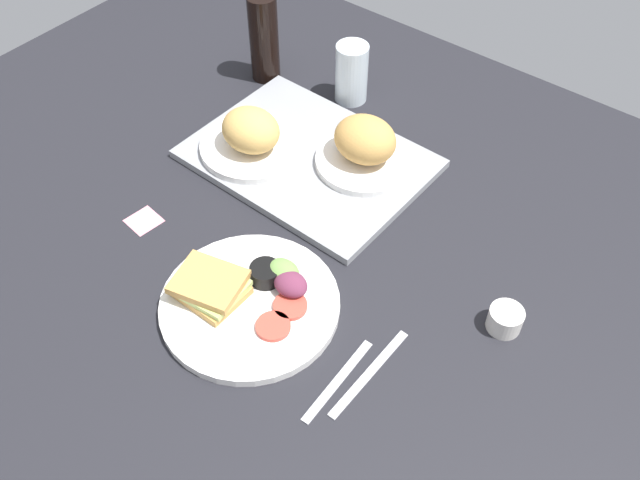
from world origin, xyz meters
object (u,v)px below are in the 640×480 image
at_px(bread_plate_far, 365,146).
at_px(knife, 369,373).
at_px(serving_tray, 309,159).
at_px(bread_plate_near, 252,136).
at_px(plate_with_salad, 247,297).
at_px(sticky_note, 144,221).
at_px(drinking_glass, 352,73).
at_px(espresso_cup, 505,319).
at_px(fork, 338,380).
at_px(soda_bottle, 264,38).

distance_m(bread_plate_far, knife, 0.47).
bearing_deg(serving_tray, bread_plate_near, -150.22).
bearing_deg(serving_tray, plate_with_salad, -67.31).
bearing_deg(bread_plate_near, sticky_note, -98.75).
distance_m(bread_plate_far, sticky_note, 0.44).
xyz_separation_m(plate_with_salad, drinking_glass, (-0.20, 0.55, 0.05)).
distance_m(bread_plate_near, espresso_cup, 0.60).
bearing_deg(serving_tray, sticky_note, -113.52).
bearing_deg(espresso_cup, bread_plate_far, 157.27).
bearing_deg(plate_with_salad, espresso_cup, 31.83).
distance_m(drinking_glass, fork, 0.71).
xyz_separation_m(serving_tray, sticky_note, (-0.14, -0.31, -0.01)).
xyz_separation_m(drinking_glass, sticky_note, (-0.08, -0.53, -0.06)).
height_order(bread_plate_far, plate_with_salad, bread_plate_far).
relative_size(soda_bottle, fork, 1.15).
bearing_deg(sticky_note, fork, -5.34).
distance_m(soda_bottle, sticky_note, 0.50).
distance_m(drinking_glass, soda_bottle, 0.21).
xyz_separation_m(espresso_cup, sticky_note, (-0.63, -0.20, -0.02)).
bearing_deg(espresso_cup, sticky_note, -162.48).
distance_m(plate_with_salad, knife, 0.24).
bearing_deg(knife, sticky_note, 90.21).
height_order(plate_with_salad, drinking_glass, drinking_glass).
relative_size(serving_tray, sticky_note, 8.04).
height_order(drinking_glass, soda_bottle, soda_bottle).
height_order(bread_plate_near, sticky_note, bread_plate_near).
xyz_separation_m(drinking_glass, knife, (0.43, -0.54, -0.06)).
bearing_deg(sticky_note, plate_with_salad, -4.35).
distance_m(plate_with_salad, fork, 0.21).
height_order(fork, knife, same).
xyz_separation_m(fork, sticky_note, (-0.48, 0.05, -0.00)).
height_order(bread_plate_far, sticky_note, bread_plate_far).
relative_size(fork, sticky_note, 3.04).
bearing_deg(fork, drinking_glass, 32.93).
height_order(serving_tray, bread_plate_far, bread_plate_far).
bearing_deg(plate_with_salad, bread_plate_far, 96.27).
bearing_deg(espresso_cup, plate_with_salad, -148.17).
height_order(serving_tray, fork, serving_tray).
distance_m(serving_tray, sticky_note, 0.34).
xyz_separation_m(bread_plate_near, soda_bottle, (-0.16, 0.22, 0.05)).
xyz_separation_m(serving_tray, plate_with_salad, (0.14, -0.33, 0.01)).
bearing_deg(bread_plate_far, sticky_note, -122.58).
relative_size(bread_plate_near, fork, 1.26).
bearing_deg(drinking_glass, knife, -51.06).
relative_size(drinking_glass, soda_bottle, 0.67).
relative_size(plate_with_salad, espresso_cup, 5.30).
relative_size(plate_with_salad, soda_bottle, 1.51).
distance_m(bread_plate_near, fork, 0.54).
bearing_deg(serving_tray, knife, -40.26).
height_order(bread_plate_far, knife, bread_plate_far).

